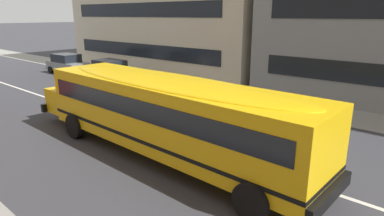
{
  "coord_description": "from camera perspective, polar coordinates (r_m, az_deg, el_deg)",
  "views": [
    {
      "loc": [
        5.54,
        -8.72,
        4.78
      ],
      "look_at": [
        -1.48,
        -0.62,
        1.73
      ],
      "focal_mm": 30.86,
      "sensor_mm": 36.0,
      "label": 1
    }
  ],
  "objects": [
    {
      "name": "ground_plane",
      "position": [
        11.39,
        7.79,
        -9.09
      ],
      "size": [
        400.0,
        400.0,
        0.0
      ],
      "primitive_type": "plane",
      "color": "#38383D"
    },
    {
      "name": "school_bus",
      "position": [
        11.24,
        -5.06,
        -0.18
      ],
      "size": [
        12.7,
        3.15,
        2.83
      ],
      "rotation": [
        0.0,
        0.0,
        3.12
      ],
      "color": "yellow",
      "rests_on": "ground_plane"
    },
    {
      "name": "parked_car_grey_past_driveway",
      "position": [
        29.47,
        -20.73,
        7.19
      ],
      "size": [
        3.96,
        2.0,
        1.64
      ],
      "rotation": [
        0.0,
        0.0,
        0.04
      ],
      "color": "gray",
      "rests_on": "ground_plane"
    },
    {
      "name": "lane_centreline",
      "position": [
        11.39,
        7.79,
        -9.08
      ],
      "size": [
        110.0,
        0.16,
        0.01
      ],
      "primitive_type": "cube",
      "color": "silver",
      "rests_on": "ground_plane"
    },
    {
      "name": "parked_car_beige_under_tree",
      "position": [
        24.52,
        -13.87,
        6.18
      ],
      "size": [
        3.92,
        1.92,
        1.64
      ],
      "rotation": [
        0.0,
        0.0,
        -0.01
      ],
      "color": "#C1B28E",
      "rests_on": "ground_plane"
    },
    {
      "name": "sidewalk_far",
      "position": [
        18.0,
        21.45,
        -0.63
      ],
      "size": [
        120.0,
        3.0,
        0.01
      ],
      "primitive_type": "cube",
      "color": "gray",
      "rests_on": "ground_plane"
    }
  ]
}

